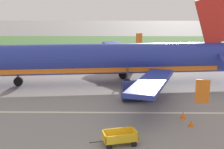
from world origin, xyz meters
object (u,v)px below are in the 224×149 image
(airplane, at_px, (113,59))
(traffic_cone_mid_apron, at_px, (183,115))
(baggage_cart_second_in_row, at_px, (120,137))
(traffic_cone_near_plane, at_px, (191,123))

(airplane, relative_size, traffic_cone_mid_apron, 55.31)
(baggage_cart_second_in_row, relative_size, traffic_cone_near_plane, 5.98)
(airplane, height_order, traffic_cone_mid_apron, airplane)
(traffic_cone_near_plane, distance_m, traffic_cone_mid_apron, 1.70)
(airplane, xyz_separation_m, traffic_cone_near_plane, (6.72, -13.19, -2.75))
(airplane, relative_size, baggage_cart_second_in_row, 10.40)
(traffic_cone_near_plane, bearing_deg, airplane, 117.01)
(baggage_cart_second_in_row, bearing_deg, traffic_cone_mid_apron, 41.85)
(airplane, xyz_separation_m, traffic_cone_mid_apron, (6.38, -11.52, -2.71))
(airplane, bearing_deg, baggage_cart_second_in_row, -87.79)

